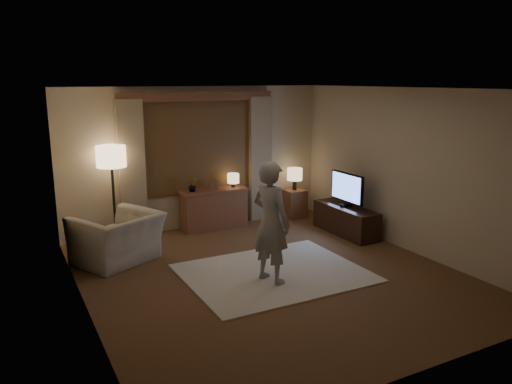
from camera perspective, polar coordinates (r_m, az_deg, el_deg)
room at (r=7.23m, az=-0.17°, el=1.71°), size 5.04×5.54×2.64m
rug at (r=7.24m, az=2.07°, el=-9.23°), size 2.50×2.00×0.02m
sideboard at (r=9.30m, az=-4.82°, el=-2.04°), size 1.20×0.40×0.70m
picture_frame at (r=9.19m, az=-4.87°, el=0.67°), size 0.16×0.02×0.20m
plant at (r=9.04m, az=-7.21°, el=0.73°), size 0.17×0.13×0.30m
table_lamp_sideboard at (r=9.33m, az=-2.62°, el=1.50°), size 0.22×0.22×0.30m
floor_lamp at (r=8.56m, az=-16.20°, el=3.33°), size 0.48×0.48×1.66m
armchair at (r=7.84m, az=-15.57°, el=-5.13°), size 1.48×1.42×0.75m
side_table at (r=10.05m, az=4.39°, el=-1.32°), size 0.40×0.40×0.56m
table_lamp_side at (r=9.92m, az=4.45°, el=1.98°), size 0.30×0.30×0.44m
tv_stand at (r=9.10m, az=10.22°, el=-3.19°), size 0.45×1.40×0.50m
tv at (r=8.96m, az=10.36°, el=0.43°), size 0.21×0.85×0.61m
person at (r=6.69m, az=1.72°, el=-3.47°), size 0.57×0.70×1.66m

